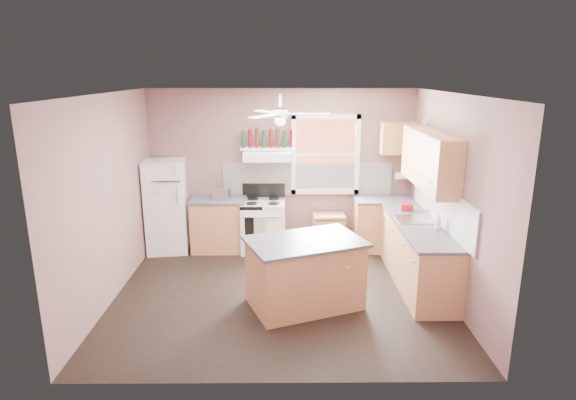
{
  "coord_description": "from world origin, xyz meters",
  "views": [
    {
      "loc": [
        0.05,
        -6.11,
        2.97
      ],
      "look_at": [
        0.1,
        0.3,
        1.25
      ],
      "focal_mm": 30.0,
      "sensor_mm": 36.0,
      "label": 1
    }
  ],
  "objects_px": {
    "refrigerator": "(166,206)",
    "toaster": "(222,194)",
    "stove": "(264,226)",
    "island": "(305,274)",
    "cart": "(329,233)"
  },
  "relations": [
    {
      "from": "refrigerator",
      "to": "toaster",
      "type": "relative_size",
      "value": 5.55
    },
    {
      "from": "cart",
      "to": "island",
      "type": "height_order",
      "value": "island"
    },
    {
      "from": "cart",
      "to": "island",
      "type": "bearing_deg",
      "value": -105.84
    },
    {
      "from": "toaster",
      "to": "island",
      "type": "distance_m",
      "value": 2.46
    },
    {
      "from": "toaster",
      "to": "island",
      "type": "bearing_deg",
      "value": -43.52
    },
    {
      "from": "refrigerator",
      "to": "toaster",
      "type": "height_order",
      "value": "refrigerator"
    },
    {
      "from": "toaster",
      "to": "island",
      "type": "relative_size",
      "value": 0.21
    },
    {
      "from": "toaster",
      "to": "stove",
      "type": "height_order",
      "value": "toaster"
    },
    {
      "from": "island",
      "to": "cart",
      "type": "bearing_deg",
      "value": 55.33
    },
    {
      "from": "stove",
      "to": "refrigerator",
      "type": "bearing_deg",
      "value": -179.79
    },
    {
      "from": "toaster",
      "to": "stove",
      "type": "relative_size",
      "value": 0.33
    },
    {
      "from": "refrigerator",
      "to": "cart",
      "type": "xyz_separation_m",
      "value": [
        2.74,
        0.09,
        -0.51
      ]
    },
    {
      "from": "cart",
      "to": "island",
      "type": "xyz_separation_m",
      "value": [
        -0.5,
        -2.11,
        0.16
      ]
    },
    {
      "from": "island",
      "to": "refrigerator",
      "type": "bearing_deg",
      "value": 116.7
    },
    {
      "from": "refrigerator",
      "to": "toaster",
      "type": "distance_m",
      "value": 0.96
    }
  ]
}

